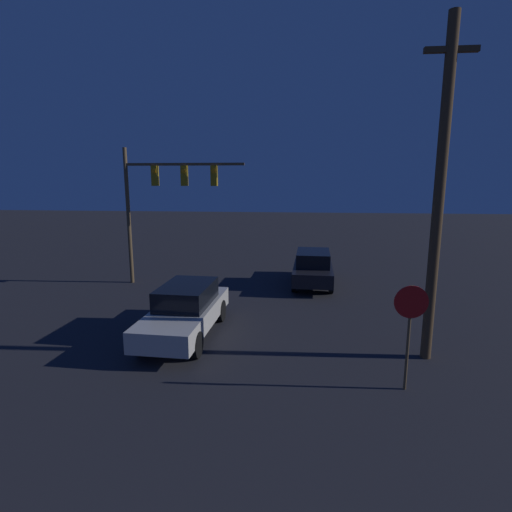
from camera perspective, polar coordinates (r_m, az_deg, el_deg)
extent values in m
cube|color=beige|center=(12.85, -10.10, -8.35)|extent=(1.96, 4.83, 0.61)
cube|color=black|center=(12.88, -9.85, -5.40)|extent=(1.59, 2.40, 0.63)
cylinder|color=black|center=(11.42, -8.50, -12.44)|extent=(0.23, 0.76, 0.75)
cylinder|color=black|center=(11.96, -16.04, -11.66)|extent=(0.23, 0.76, 0.75)
cylinder|color=black|center=(14.07, -5.02, -7.80)|extent=(0.23, 0.76, 0.75)
cylinder|color=black|center=(14.52, -11.25, -7.38)|extent=(0.23, 0.76, 0.75)
cube|color=black|center=(19.00, 8.11, -1.98)|extent=(1.94, 4.82, 0.61)
cube|color=black|center=(18.64, 8.16, -0.28)|extent=(1.58, 2.40, 0.63)
cylinder|color=black|center=(20.52, 5.86, -1.84)|extent=(0.22, 0.76, 0.75)
cylinder|color=black|center=(20.52, 10.34, -1.96)|extent=(0.22, 0.76, 0.75)
cylinder|color=black|center=(17.66, 5.46, -3.92)|extent=(0.22, 0.76, 0.75)
cylinder|color=black|center=(17.66, 10.68, -4.06)|extent=(0.22, 0.76, 0.75)
cylinder|color=brown|center=(19.62, -17.74, 5.33)|extent=(0.18, 0.18, 6.30)
cube|color=brown|center=(18.64, -10.26, 12.78)|extent=(5.47, 0.12, 0.12)
cube|color=#A57F14|center=(19.05, -14.23, 11.04)|extent=(0.28, 0.28, 0.90)
cylinder|color=orange|center=(18.91, -14.42, 11.65)|extent=(0.20, 0.02, 0.20)
cube|color=#A57F14|center=(18.63, -10.20, 11.21)|extent=(0.28, 0.28, 0.90)
cylinder|color=orange|center=(18.49, -10.35, 11.84)|extent=(0.20, 0.02, 0.20)
cube|color=#A57F14|center=(18.30, -6.00, 11.33)|extent=(0.28, 0.28, 0.90)
cylinder|color=orange|center=(18.16, -6.11, 11.97)|extent=(0.20, 0.02, 0.20)
cylinder|color=brown|center=(10.02, 20.92, -10.97)|extent=(0.07, 0.07, 2.53)
cylinder|color=red|center=(9.72, 21.30, -6.15)|extent=(0.76, 0.03, 0.76)
cylinder|color=#4C3823|center=(11.41, 24.66, 7.62)|extent=(0.28, 0.28, 8.84)
cube|color=#4C3823|center=(11.81, 26.15, 24.96)|extent=(1.28, 0.14, 0.14)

